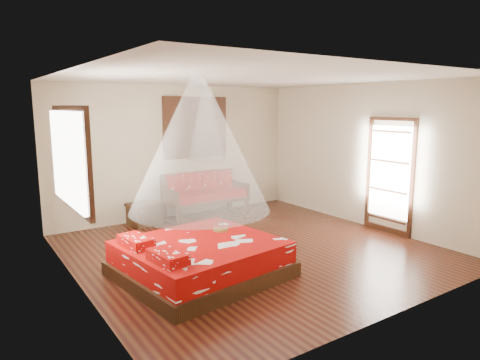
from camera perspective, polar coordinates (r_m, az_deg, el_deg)
name	(u,v)px	position (r m, az deg, el deg)	size (l,w,h in m)	color
room	(252,166)	(6.89, 1.63, 1.82)	(5.54, 5.54, 2.84)	black
bed	(200,259)	(6.11, -5.40, -10.42)	(2.32, 2.15, 0.64)	black
daybed	(204,192)	(9.26, -4.80, -1.65)	(1.76, 0.78, 0.94)	black
storage_chest	(145,213)	(8.83, -12.58, -4.38)	(0.73, 0.60, 0.45)	black
shutter_panel	(196,127)	(9.38, -5.93, 6.98)	(1.52, 0.06, 1.32)	black
window_left	(72,158)	(5.92, -21.44, 2.74)	(0.10, 1.74, 1.34)	black
glazed_door	(390,176)	(8.42, 19.31, 0.46)	(0.08, 1.02, 2.16)	black
wine_tray	(221,227)	(6.51, -2.61, -6.33)	(0.23, 0.23, 0.19)	brown
mosquito_net_main	(199,145)	(5.76, -5.51, 4.70)	(1.92, 1.92, 1.80)	white
mosquito_net_daybed	(206,124)	(8.96, -4.52, 7.51)	(0.80, 0.80, 1.50)	white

